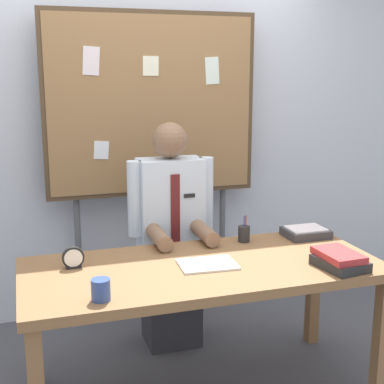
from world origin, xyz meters
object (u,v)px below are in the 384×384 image
(person, at_px, (171,244))
(coffee_mug, at_px, (101,290))
(paper_tray, at_px, (306,232))
(bulletin_board, at_px, (152,108))
(desk_clock, at_px, (73,259))
(book_stack, at_px, (339,260))
(pen_holder, at_px, (244,234))
(open_notebook, at_px, (208,264))
(desk, at_px, (203,279))

(person, relative_size, coffee_mug, 14.72)
(paper_tray, bearing_deg, person, 154.83)
(bulletin_board, bearing_deg, paper_tray, -47.03)
(bulletin_board, distance_m, coffee_mug, 1.65)
(bulletin_board, height_order, desk_clock, bulletin_board)
(book_stack, bearing_deg, paper_tray, 78.94)
(book_stack, xyz_separation_m, paper_tray, (0.10, 0.53, -0.01))
(person, relative_size, book_stack, 5.02)
(book_stack, xyz_separation_m, coffee_mug, (-1.23, -0.03, 0.01))
(person, distance_m, book_stack, 1.11)
(pen_holder, xyz_separation_m, paper_tray, (0.40, -0.03, -0.02))
(coffee_mug, bearing_deg, book_stack, 1.52)
(person, distance_m, coffee_mug, 1.09)
(person, bearing_deg, paper_tray, -25.17)
(book_stack, height_order, coffee_mug, coffee_mug)
(desk_clock, xyz_separation_m, paper_tray, (1.41, 0.12, -0.02))
(bulletin_board, relative_size, pen_holder, 13.40)
(person, xyz_separation_m, bulletin_board, (-0.00, 0.46, 0.82))
(bulletin_board, xyz_separation_m, coffee_mug, (-0.58, -1.38, -0.69))
(bulletin_board, height_order, open_notebook, bulletin_board)
(open_notebook, xyz_separation_m, desk_clock, (-0.67, 0.17, 0.05))
(book_stack, relative_size, open_notebook, 0.97)
(bulletin_board, distance_m, desk_clock, 1.33)
(book_stack, distance_m, desk_clock, 1.37)
(desk, height_order, person, person)
(coffee_mug, distance_m, pen_holder, 1.11)
(person, relative_size, open_notebook, 4.89)
(book_stack, bearing_deg, desk_clock, 162.44)
(person, height_order, bulletin_board, bulletin_board)
(desk, relative_size, paper_tray, 7.21)
(desk, height_order, book_stack, book_stack)
(desk_clock, bearing_deg, paper_tray, 4.80)
(open_notebook, distance_m, coffee_mug, 0.66)
(coffee_mug, relative_size, paper_tray, 0.38)
(pen_holder, bearing_deg, open_notebook, -136.86)
(book_stack, height_order, desk_clock, desk_clock)
(open_notebook, relative_size, desk_clock, 2.60)
(desk, xyz_separation_m, desk_clock, (-0.65, 0.15, 0.13))
(person, distance_m, desk_clock, 0.82)
(desk_clock, bearing_deg, open_notebook, -14.56)
(desk, distance_m, person, 0.63)
(person, height_order, desk_clock, person)
(pen_holder, bearing_deg, book_stack, -62.19)
(bulletin_board, xyz_separation_m, book_stack, (0.65, -1.35, -0.70))
(paper_tray, bearing_deg, open_notebook, -158.40)
(pen_holder, bearing_deg, paper_tray, -3.83)
(book_stack, bearing_deg, open_notebook, 159.37)
(person, xyz_separation_m, paper_tray, (0.76, -0.36, 0.11))
(desk_clock, distance_m, paper_tray, 1.42)
(coffee_mug, bearing_deg, open_notebook, 24.53)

